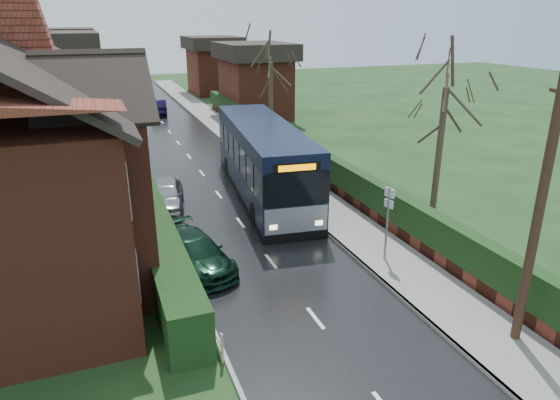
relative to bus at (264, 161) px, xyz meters
name	(u,v)px	position (x,y,z in m)	size (l,w,h in m)	color
ground	(291,287)	(-2.20, -9.19, -1.81)	(140.00, 140.00, 0.00)	#2D4E21
road	(219,195)	(-2.20, 0.81, -1.80)	(6.00, 100.00, 0.02)	black
pavement	(295,184)	(2.05, 0.81, -1.74)	(2.50, 100.00, 0.14)	slate
kerb_right	(274,187)	(0.85, 0.81, -1.74)	(0.12, 100.00, 0.14)	gray
kerb_left	(158,201)	(-5.25, 0.81, -1.76)	(0.12, 100.00, 0.10)	gray
front_hedge	(153,227)	(-6.10, -4.19, -1.01)	(1.20, 16.00, 1.60)	black
picket_fence	(172,233)	(-5.35, -4.19, -1.36)	(0.10, 16.00, 0.90)	gray
right_wall_hedge	(321,165)	(3.60, 0.81, -0.79)	(0.60, 50.00, 1.80)	maroon
bus	(264,161)	(0.00, 0.00, 0.00)	(4.04, 12.26, 3.65)	black
car_silver	(166,195)	(-5.00, -0.23, -1.12)	(1.63, 4.05, 1.38)	#9D9FA2
car_green	(195,253)	(-4.91, -6.68, -1.19)	(1.75, 4.30, 1.25)	black
car_distant	(158,107)	(-1.92, 24.99, -1.12)	(1.47, 4.21, 1.39)	black
bus_stop_sign	(388,213)	(1.80, -8.64, 0.12)	(0.16, 0.44, 2.93)	slate
telegraph_pole	(538,217)	(2.60, -14.19, 1.98)	(0.39, 0.94, 7.48)	black
tree_right_near	(448,77)	(6.19, -5.61, 4.45)	(3.88, 3.88, 8.38)	#3A2C22
tree_right_far	(271,56)	(3.80, 9.53, 4.34)	(4.26, 4.26, 8.23)	#342A1F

